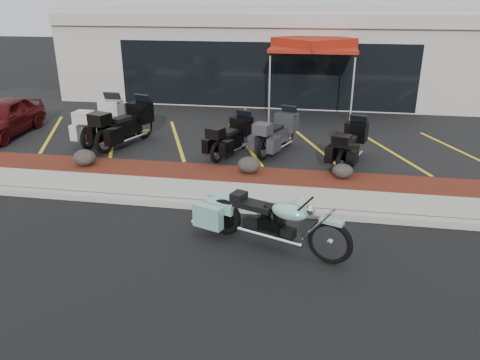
% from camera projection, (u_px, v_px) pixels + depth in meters
% --- Properties ---
extents(ground, '(90.00, 90.00, 0.00)m').
position_uv_depth(ground, '(200.00, 227.00, 9.72)').
color(ground, black).
rests_on(ground, ground).
extents(curb, '(24.00, 0.25, 0.15)m').
position_uv_depth(curb, '(210.00, 206.00, 10.52)').
color(curb, gray).
rests_on(curb, ground).
extents(sidewalk, '(24.00, 1.20, 0.15)m').
position_uv_depth(sidewalk, '(217.00, 193.00, 11.16)').
color(sidewalk, gray).
rests_on(sidewalk, ground).
extents(mulch_bed, '(24.00, 1.20, 0.16)m').
position_uv_depth(mulch_bed, '(226.00, 176.00, 12.26)').
color(mulch_bed, '#3D110D').
rests_on(mulch_bed, ground).
extents(upper_lot, '(26.00, 9.60, 0.15)m').
position_uv_depth(upper_lot, '(255.00, 124.00, 17.21)').
color(upper_lot, black).
rests_on(upper_lot, ground).
extents(dealership_building, '(18.00, 8.16, 4.00)m').
position_uv_depth(dealership_building, '(274.00, 52.00, 22.26)').
color(dealership_building, gray).
rests_on(dealership_building, ground).
extents(boulder_left, '(0.62, 0.52, 0.44)m').
position_uv_depth(boulder_left, '(85.00, 157.00, 12.71)').
color(boulder_left, black).
rests_on(boulder_left, mulch_bed).
extents(boulder_mid, '(0.60, 0.50, 0.43)m').
position_uv_depth(boulder_mid, '(249.00, 165.00, 12.17)').
color(boulder_mid, black).
rests_on(boulder_mid, mulch_bed).
extents(boulder_right, '(0.53, 0.44, 0.37)m').
position_uv_depth(boulder_right, '(342.00, 171.00, 11.83)').
color(boulder_right, black).
rests_on(boulder_right, mulch_bed).
extents(hero_cruiser, '(3.21, 1.86, 1.10)m').
position_uv_depth(hero_cruiser, '(331.00, 236.00, 8.18)').
color(hero_cruiser, '#75B7A0').
rests_on(hero_cruiser, ground).
extents(touring_white, '(1.03, 2.46, 1.41)m').
position_uv_depth(touring_white, '(114.00, 113.00, 15.47)').
color(touring_white, silver).
rests_on(touring_white, upper_lot).
extents(touring_black_front, '(1.70, 2.66, 1.45)m').
position_uv_depth(touring_black_front, '(144.00, 117.00, 14.99)').
color(touring_black_front, black).
rests_on(touring_black_front, upper_lot).
extents(touring_black_mid, '(1.44, 2.20, 1.20)m').
position_uv_depth(touring_black_mid, '(243.00, 129.00, 14.01)').
color(touring_black_mid, black).
rests_on(touring_black_mid, upper_lot).
extents(touring_grey, '(1.56, 2.33, 1.27)m').
position_uv_depth(touring_grey, '(288.00, 126.00, 14.26)').
color(touring_grey, '#333338').
rests_on(touring_grey, upper_lot).
extents(touring_black_rear, '(1.41, 2.25, 1.22)m').
position_uv_depth(touring_black_rear, '(357.00, 136.00, 13.31)').
color(touring_black_rear, black).
rests_on(touring_black_rear, upper_lot).
extents(parked_car, '(1.74, 3.70, 1.22)m').
position_uv_depth(parked_car, '(3.00, 117.00, 15.35)').
color(parked_car, '#470A0C').
rests_on(parked_car, upper_lot).
extents(traffic_cone, '(0.41, 0.41, 0.50)m').
position_uv_depth(traffic_cone, '(245.00, 114.00, 17.40)').
color(traffic_cone, '#D55507').
rests_on(traffic_cone, upper_lot).
extents(popup_canopy, '(3.77, 3.77, 2.90)m').
position_uv_depth(popup_canopy, '(314.00, 45.00, 17.31)').
color(popup_canopy, silver).
rests_on(popup_canopy, upper_lot).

